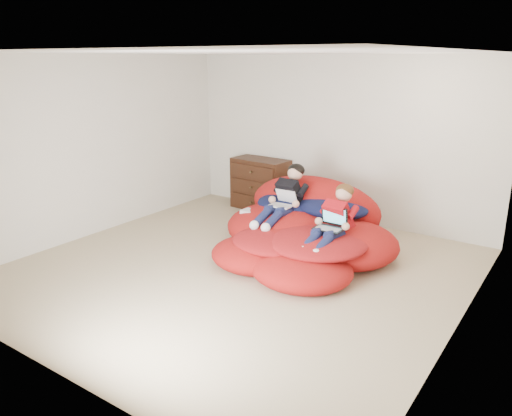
{
  "coord_description": "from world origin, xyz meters",
  "views": [
    {
      "loc": [
        3.31,
        -4.45,
        2.45
      ],
      "look_at": [
        0.03,
        0.32,
        0.7
      ],
      "focal_mm": 35.0,
      "sensor_mm": 36.0,
      "label": 1
    }
  ],
  "objects_px": {
    "beanbag_pile": "(304,231)",
    "younger_boy": "(334,217)",
    "older_boy": "(286,195)",
    "laptop_black": "(331,223)",
    "dresser": "(260,184)",
    "laptop_white": "(283,201)"
  },
  "relations": [
    {
      "from": "older_boy",
      "to": "beanbag_pile",
      "type": "bearing_deg",
      "value": -10.91
    },
    {
      "from": "older_boy",
      "to": "laptop_white",
      "type": "distance_m",
      "value": 0.09
    },
    {
      "from": "beanbag_pile",
      "to": "younger_boy",
      "type": "relative_size",
      "value": 2.39
    },
    {
      "from": "beanbag_pile",
      "to": "younger_boy",
      "type": "distance_m",
      "value": 0.68
    },
    {
      "from": "beanbag_pile",
      "to": "older_boy",
      "type": "height_order",
      "value": "older_boy"
    },
    {
      "from": "dresser",
      "to": "younger_boy",
      "type": "height_order",
      "value": "younger_boy"
    },
    {
      "from": "beanbag_pile",
      "to": "younger_boy",
      "type": "height_order",
      "value": "younger_boy"
    },
    {
      "from": "laptop_white",
      "to": "laptop_black",
      "type": "bearing_deg",
      "value": -19.8
    },
    {
      "from": "dresser",
      "to": "beanbag_pile",
      "type": "bearing_deg",
      "value": -39.2
    },
    {
      "from": "younger_boy",
      "to": "older_boy",
      "type": "bearing_deg",
      "value": 160.82
    },
    {
      "from": "younger_boy",
      "to": "laptop_black",
      "type": "bearing_deg",
      "value": -90.0
    },
    {
      "from": "dresser",
      "to": "laptop_black",
      "type": "relative_size",
      "value": 2.8
    },
    {
      "from": "laptop_white",
      "to": "laptop_black",
      "type": "xyz_separation_m",
      "value": [
        0.86,
        -0.31,
        -0.05
      ]
    },
    {
      "from": "older_boy",
      "to": "laptop_black",
      "type": "xyz_separation_m",
      "value": [
        0.86,
        -0.37,
        -0.12
      ]
    },
    {
      "from": "older_boy",
      "to": "laptop_black",
      "type": "distance_m",
      "value": 0.95
    },
    {
      "from": "dresser",
      "to": "younger_boy",
      "type": "xyz_separation_m",
      "value": [
        2.07,
        -1.49,
        0.19
      ]
    },
    {
      "from": "laptop_black",
      "to": "older_boy",
      "type": "bearing_deg",
      "value": 156.77
    },
    {
      "from": "beanbag_pile",
      "to": "younger_boy",
      "type": "bearing_deg",
      "value": -23.79
    },
    {
      "from": "older_boy",
      "to": "laptop_white",
      "type": "bearing_deg",
      "value": -90.0
    },
    {
      "from": "older_boy",
      "to": "laptop_black",
      "type": "bearing_deg",
      "value": -23.23
    },
    {
      "from": "younger_boy",
      "to": "laptop_white",
      "type": "distance_m",
      "value": 0.9
    },
    {
      "from": "beanbag_pile",
      "to": "older_boy",
      "type": "xyz_separation_m",
      "value": [
        -0.32,
        0.06,
        0.42
      ]
    }
  ]
}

